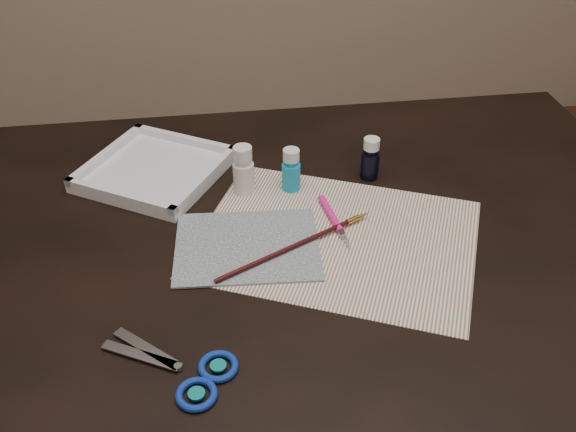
{
  "coord_description": "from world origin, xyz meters",
  "views": [
    {
      "loc": [
        -0.11,
        -0.77,
        1.38
      ],
      "look_at": [
        0.0,
        0.0,
        0.8
      ],
      "focal_mm": 40.0,
      "sensor_mm": 36.0,
      "label": 1
    }
  ],
  "objects": [
    {
      "name": "table",
      "position": [
        0.0,
        0.0,
        0.38
      ],
      "size": [
        1.3,
        0.9,
        0.75
      ],
      "primitive_type": "cube",
      "color": "black",
      "rests_on": "ground"
    },
    {
      "name": "paper",
      "position": [
        0.08,
        -0.0,
        0.75
      ],
      "size": [
        0.52,
        0.47,
        0.0
      ],
      "primitive_type": "cube",
      "rotation": [
        0.0,
        0.0,
        -0.42
      ],
      "color": "white",
      "rests_on": "table"
    },
    {
      "name": "canvas",
      "position": [
        -0.06,
        -0.01,
        0.75
      ],
      "size": [
        0.23,
        0.19,
        0.0
      ],
      "primitive_type": "cube",
      "rotation": [
        0.0,
        0.0,
        -0.07
      ],
      "color": "#122339",
      "rests_on": "paper"
    },
    {
      "name": "paint_bottle_white",
      "position": [
        -0.06,
        0.15,
        0.79
      ],
      "size": [
        0.04,
        0.04,
        0.09
      ],
      "primitive_type": "cylinder",
      "rotation": [
        0.0,
        0.0,
        0.03
      ],
      "color": "silver",
      "rests_on": "table"
    },
    {
      "name": "paint_bottle_cyan",
      "position": [
        0.03,
        0.15,
        0.79
      ],
      "size": [
        0.03,
        0.03,
        0.08
      ],
      "primitive_type": "cylinder",
      "rotation": [
        0.0,
        0.0,
        -0.07
      ],
      "color": "#189ECF",
      "rests_on": "table"
    },
    {
      "name": "paint_bottle_navy",
      "position": [
        0.17,
        0.16,
        0.79
      ],
      "size": [
        0.04,
        0.04,
        0.08
      ],
      "primitive_type": "cylinder",
      "rotation": [
        0.0,
        0.0,
        0.32
      ],
      "color": "black",
      "rests_on": "table"
    },
    {
      "name": "paintbrush",
      "position": [
        0.01,
        -0.02,
        0.76
      ],
      "size": [
        0.26,
        0.14,
        0.01
      ],
      "primitive_type": null,
      "rotation": [
        0.0,
        0.0,
        0.47
      ],
      "color": "black",
      "rests_on": "canvas"
    },
    {
      "name": "craft_knife",
      "position": [
        0.08,
        0.03,
        0.76
      ],
      "size": [
        0.03,
        0.14,
        0.01
      ],
      "primitive_type": null,
      "rotation": [
        0.0,
        0.0,
        -1.43
      ],
      "color": "#FF1F9A",
      "rests_on": "paper"
    },
    {
      "name": "scissors",
      "position": [
        -0.19,
        -0.23,
        0.76
      ],
      "size": [
        0.22,
        0.18,
        0.01
      ],
      "primitive_type": null,
      "rotation": [
        0.0,
        0.0,
        2.64
      ],
      "color": "silver",
      "rests_on": "table"
    },
    {
      "name": "palette_tray",
      "position": [
        -0.21,
        0.22,
        0.76
      ],
      "size": [
        0.3,
        0.3,
        0.03
      ],
      "primitive_type": "cube",
      "rotation": [
        0.0,
        0.0,
        -0.55
      ],
      "color": "white",
      "rests_on": "table"
    }
  ]
}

